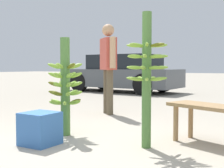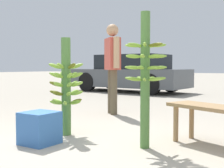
% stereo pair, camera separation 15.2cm
% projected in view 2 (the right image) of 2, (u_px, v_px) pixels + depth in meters
% --- Properties ---
extents(ground_plane, '(80.00, 80.00, 0.00)m').
position_uv_depth(ground_plane, '(77.00, 149.00, 3.37)').
color(ground_plane, '#A89E8C').
extents(banana_stalk_left, '(0.46, 0.46, 1.26)m').
position_uv_depth(banana_stalk_left, '(66.00, 86.00, 4.05)').
color(banana_stalk_left, '#4C7A38').
rests_on(banana_stalk_left, ground_plane).
extents(banana_stalk_center, '(0.46, 0.47, 1.48)m').
position_uv_depth(banana_stalk_center, '(145.00, 75.00, 3.38)').
color(banana_stalk_center, '#4C7A38').
rests_on(banana_stalk_center, ground_plane).
extents(vendor_person, '(0.58, 0.53, 1.68)m').
position_uv_depth(vendor_person, '(112.00, 61.00, 5.83)').
color(vendor_person, brown).
rests_on(vendor_person, ground_plane).
extents(market_bench, '(1.29, 0.81, 0.46)m').
position_uv_depth(market_bench, '(220.00, 113.00, 3.37)').
color(market_bench, '#99754C').
rests_on(market_bench, ground_plane).
extents(parked_car, '(4.22, 1.82, 1.30)m').
position_uv_depth(parked_car, '(130.00, 74.00, 10.99)').
color(parked_car, '#4C5156').
rests_on(parked_car, ground_plane).
extents(produce_crate, '(0.37, 0.37, 0.37)m').
position_uv_depth(produce_crate, '(40.00, 128.00, 3.59)').
color(produce_crate, '#386BB2').
rests_on(produce_crate, ground_plane).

